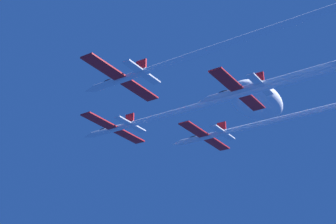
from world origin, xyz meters
name	(u,v)px	position (x,y,z in m)	size (l,w,h in m)	color
jet_lead	(191,108)	(0.81, -18.00, 0.11)	(16.72, 58.52, 2.77)	white
jet_left_wing	(212,49)	(-13.71, -29.99, 0.21)	(16.72, 55.84, 2.77)	white
jet_right_wing	(278,119)	(13.26, -29.01, -0.16)	(16.72, 54.28, 2.77)	white
cloud_wispy	(257,101)	(59.62, -6.73, 28.83)	(25.02, 13.76, 8.76)	white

